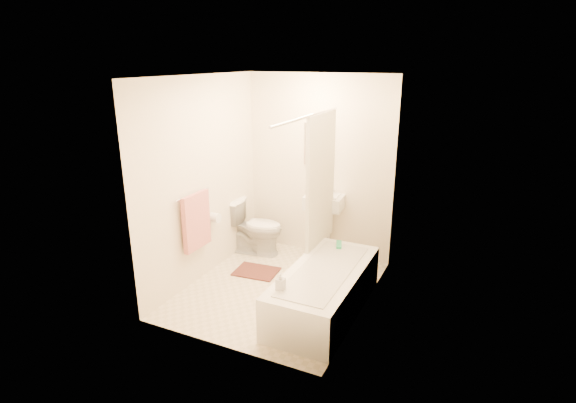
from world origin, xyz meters
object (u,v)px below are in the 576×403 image
at_px(bathtub, 324,290).
at_px(bath_mat, 256,271).
at_px(soap_bottle, 281,282).
at_px(toilet, 256,227).
at_px(sink, 324,224).

relative_size(bathtub, bath_mat, 3.13).
height_order(bath_mat, soap_bottle, soap_bottle).
bearing_deg(toilet, soap_bottle, -151.28).
height_order(toilet, soap_bottle, toilet).
xyz_separation_m(sink, soap_bottle, (0.25, -1.82, 0.07)).
relative_size(toilet, bath_mat, 1.42).
bearing_deg(sink, bath_mat, -131.57).
bearing_deg(sink, bathtub, -73.51).
xyz_separation_m(sink, bath_mat, (-0.60, -0.80, -0.47)).
distance_m(toilet, bath_mat, 0.71).
bearing_deg(toilet, sink, -81.54).
distance_m(toilet, soap_bottle, 1.95).
bearing_deg(bathtub, bath_mat, 156.89).
xyz_separation_m(toilet, bathtub, (1.39, -1.00, -0.14)).
relative_size(toilet, sink, 0.79).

